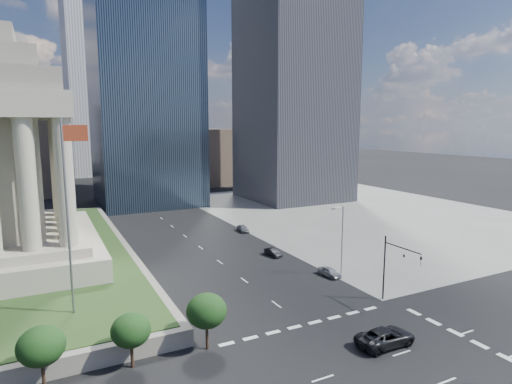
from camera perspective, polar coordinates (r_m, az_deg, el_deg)
ground at (r=126.23m, az=-15.44°, el=-1.16°), size 500.00×500.00×0.00m
sidewalk_ne at (r=109.95m, az=13.42°, el=-2.51°), size 68.00×90.00×0.03m
flagpole at (r=46.86m, az=-23.72°, el=-1.76°), size 2.52×0.24×20.00m
midrise_glass at (r=120.31m, az=-14.59°, el=12.75°), size 26.00×26.00×60.00m
highrise_ne at (r=129.11m, az=5.09°, el=21.69°), size 26.00×28.00×100.00m
building_filler_ne at (r=162.48m, az=-6.58°, el=4.81°), size 20.00×30.00×20.00m
building_filler_nw at (r=152.41m, az=-29.13°, el=5.01°), size 24.00×30.00×28.00m
traffic_signal_ne at (r=53.54m, az=18.12°, el=-8.87°), size 0.30×5.74×8.00m
street_lamp_north at (r=62.07m, az=11.29°, el=-5.78°), size 2.13×0.22×10.00m
pickup_truck at (r=45.50m, az=16.90°, el=-18.01°), size 6.14×2.85×1.70m
parked_sedan_near at (r=62.45m, az=9.80°, el=-10.45°), size 3.93×1.89×1.29m
parked_sedan_mid at (r=70.80m, az=2.28°, el=-8.04°), size 3.77×1.55×1.22m
parked_sedan_far at (r=86.51m, az=-1.76°, el=-4.86°), size 2.08×4.18×1.37m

